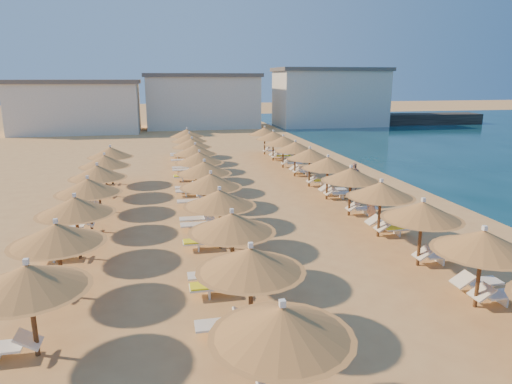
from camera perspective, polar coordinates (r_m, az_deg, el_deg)
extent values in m
plane|color=tan|center=(19.16, 6.07, -6.45)|extent=(220.00, 220.00, 0.00)
cube|color=black|center=(70.81, 15.37, 8.76)|extent=(30.20, 5.97, 1.50)
cube|color=silver|center=(62.14, -21.46, 9.71)|extent=(15.00, 8.00, 6.00)
cube|color=#59514C|center=(62.03, -21.74, 12.69)|extent=(15.60, 8.48, 0.50)
cube|color=silver|center=(64.68, -6.73, 11.05)|extent=(15.00, 8.00, 6.80)
cube|color=#59514C|center=(64.60, -6.83, 14.29)|extent=(15.60, 8.48, 0.50)
cube|color=silver|center=(67.30, 9.17, 11.43)|extent=(15.00, 8.00, 7.60)
cube|color=#59514C|center=(67.25, 9.31, 14.87)|extent=(15.60, 8.48, 0.50)
cylinder|color=brown|center=(15.21, 26.07, -9.35)|extent=(0.12, 0.12, 2.03)
cone|color=#A86930|center=(14.84, 26.52, -5.48)|extent=(2.70, 2.70, 0.64)
cone|color=#A86930|center=(14.92, 26.41, -6.43)|extent=(2.92, 2.92, 0.12)
cube|color=white|center=(14.72, 26.68, -4.04)|extent=(0.12, 0.12, 0.14)
cylinder|color=brown|center=(17.64, 19.80, -5.56)|extent=(0.12, 0.12, 2.03)
cone|color=#A86930|center=(17.32, 20.09, -2.17)|extent=(2.70, 2.70, 0.64)
cone|color=#A86930|center=(17.39, 20.02, -2.99)|extent=(2.92, 2.92, 0.12)
cube|color=white|center=(17.22, 20.20, -0.92)|extent=(0.12, 0.12, 0.14)
cylinder|color=brown|center=(20.29, 15.16, -2.68)|extent=(0.12, 0.12, 2.03)
cone|color=#A86930|center=(20.01, 15.36, 0.31)|extent=(2.70, 2.70, 0.64)
cone|color=#A86930|center=(20.08, 15.31, -0.42)|extent=(2.92, 2.92, 0.12)
cube|color=white|center=(19.93, 15.43, 1.40)|extent=(0.12, 0.12, 0.14)
cylinder|color=brown|center=(23.08, 11.63, -0.46)|extent=(0.12, 0.12, 2.03)
cone|color=#A86930|center=(22.84, 11.77, 2.18)|extent=(2.70, 2.70, 0.64)
cone|color=#A86930|center=(22.89, 11.73, 1.54)|extent=(2.92, 2.92, 0.12)
cube|color=white|center=(22.76, 11.82, 3.14)|extent=(0.12, 0.12, 0.14)
cylinder|color=brown|center=(25.97, 8.88, 1.27)|extent=(0.12, 0.12, 2.03)
cone|color=#A86930|center=(25.75, 8.97, 3.63)|extent=(2.70, 2.70, 0.64)
cone|color=#A86930|center=(25.80, 8.95, 3.06)|extent=(2.92, 2.92, 0.12)
cube|color=white|center=(25.68, 9.00, 4.49)|extent=(0.12, 0.12, 0.14)
cylinder|color=brown|center=(28.92, 6.68, 2.65)|extent=(0.12, 0.12, 2.03)
cone|color=#A86930|center=(28.72, 6.74, 4.78)|extent=(2.70, 2.70, 0.64)
cone|color=#A86930|center=(28.77, 6.73, 4.27)|extent=(2.92, 2.92, 0.12)
cube|color=white|center=(28.66, 6.77, 5.55)|extent=(0.12, 0.12, 0.14)
cylinder|color=brown|center=(31.92, 4.89, 3.77)|extent=(0.12, 0.12, 2.03)
cone|color=#A86930|center=(31.74, 4.93, 5.70)|extent=(2.70, 2.70, 0.64)
cone|color=#A86930|center=(31.78, 4.92, 5.24)|extent=(2.92, 2.92, 0.12)
cube|color=white|center=(31.69, 4.94, 6.40)|extent=(0.12, 0.12, 0.14)
cylinder|color=brown|center=(34.95, 3.40, 4.70)|extent=(0.12, 0.12, 2.03)
cone|color=#A86930|center=(34.79, 3.43, 6.46)|extent=(2.70, 2.70, 0.64)
cone|color=#A86930|center=(34.83, 3.42, 6.04)|extent=(2.92, 2.92, 0.12)
cube|color=white|center=(34.74, 3.44, 7.10)|extent=(0.12, 0.12, 0.14)
cylinder|color=brown|center=(38.02, 2.15, 5.47)|extent=(0.12, 0.12, 2.03)
cone|color=#A86930|center=(37.87, 2.17, 7.10)|extent=(2.70, 2.70, 0.64)
cone|color=#A86930|center=(37.90, 2.16, 6.71)|extent=(2.92, 2.92, 0.12)
cube|color=white|center=(37.82, 2.17, 7.68)|extent=(0.12, 0.12, 0.14)
cylinder|color=brown|center=(41.10, 1.09, 6.13)|extent=(0.12, 0.12, 2.03)
cone|color=#A86930|center=(40.97, 1.09, 7.63)|extent=(2.70, 2.70, 0.64)
cone|color=#A86930|center=(41.00, 1.09, 7.27)|extent=(2.92, 2.92, 0.12)
cube|color=white|center=(40.92, 1.10, 8.18)|extent=(0.12, 0.12, 0.14)
cylinder|color=brown|center=(9.78, 3.19, -21.42)|extent=(0.12, 0.12, 2.03)
cone|color=#A86930|center=(9.19, 3.28, -15.89)|extent=(2.70, 2.70, 0.64)
cone|color=#A86930|center=(9.32, 3.26, -17.28)|extent=(2.92, 2.92, 0.12)
cube|color=white|center=(9.00, 3.32, -13.73)|extent=(0.12, 0.12, 0.14)
cylinder|color=brown|center=(12.45, -0.66, -13.03)|extent=(0.12, 0.12, 2.03)
cone|color=#A86930|center=(12.00, -0.68, -8.41)|extent=(2.70, 2.70, 0.64)
cone|color=#A86930|center=(12.10, -0.67, -9.55)|extent=(2.92, 2.92, 0.12)
cube|color=white|center=(11.85, -0.68, -6.66)|extent=(0.12, 0.12, 0.14)
cylinder|color=brown|center=(15.33, -2.97, -7.67)|extent=(0.12, 0.12, 2.03)
cone|color=#A86930|center=(14.96, -3.02, -3.80)|extent=(2.70, 2.70, 0.64)
cone|color=#A86930|center=(15.05, -3.01, -4.75)|extent=(2.92, 2.92, 0.12)
cube|color=white|center=(14.85, -3.04, -2.37)|extent=(0.12, 0.12, 0.14)
cylinder|color=brown|center=(18.32, -4.50, -4.02)|extent=(0.12, 0.12, 2.03)
cone|color=#A86930|center=(18.01, -4.56, -0.73)|extent=(2.70, 2.70, 0.64)
cone|color=#A86930|center=(18.08, -4.55, -1.53)|extent=(2.92, 2.92, 0.12)
cube|color=white|center=(17.92, -4.59, 0.48)|extent=(0.12, 0.12, 0.14)
cylinder|color=brown|center=(21.37, -5.59, -1.40)|extent=(0.12, 0.12, 2.03)
cone|color=#A86930|center=(21.10, -5.66, 1.44)|extent=(2.70, 2.70, 0.64)
cone|color=#A86930|center=(21.16, -5.64, 0.75)|extent=(2.92, 2.92, 0.12)
cube|color=white|center=(21.02, -5.68, 2.48)|extent=(0.12, 0.12, 0.14)
cylinder|color=brown|center=(24.45, -6.40, 0.56)|extent=(0.12, 0.12, 2.03)
cone|color=#A86930|center=(24.23, -6.47, 3.06)|extent=(2.70, 2.70, 0.64)
cone|color=#A86930|center=(24.28, -6.45, 2.46)|extent=(2.92, 2.92, 0.12)
cube|color=white|center=(24.15, -6.50, 3.97)|extent=(0.12, 0.12, 0.14)
cylinder|color=brown|center=(27.57, -7.03, 2.08)|extent=(0.12, 0.12, 2.03)
cone|color=#A86930|center=(27.37, -7.10, 4.31)|extent=(2.70, 2.70, 0.64)
cone|color=#A86930|center=(27.41, -7.08, 3.77)|extent=(2.92, 2.92, 0.12)
cube|color=white|center=(27.30, -7.12, 5.12)|extent=(0.12, 0.12, 0.14)
cylinder|color=brown|center=(30.70, -7.54, 3.29)|extent=(0.12, 0.12, 2.03)
cone|color=#A86930|center=(30.52, -7.60, 5.30)|extent=(2.70, 2.70, 0.64)
cone|color=#A86930|center=(30.56, -7.58, 4.81)|extent=(2.92, 2.92, 0.12)
cube|color=white|center=(30.46, -7.62, 6.02)|extent=(0.12, 0.12, 0.14)
cylinder|color=brown|center=(33.85, -7.95, 4.28)|extent=(0.12, 0.12, 2.03)
cone|color=#A86930|center=(33.68, -8.01, 6.10)|extent=(2.70, 2.70, 0.64)
cone|color=#A86930|center=(33.72, -7.99, 5.66)|extent=(2.92, 2.92, 0.12)
cube|color=white|center=(33.63, -8.03, 6.76)|extent=(0.12, 0.12, 0.14)
cylinder|color=brown|center=(37.00, -8.29, 5.10)|extent=(0.12, 0.12, 2.03)
cone|color=#A86930|center=(36.85, -8.35, 6.77)|extent=(2.70, 2.70, 0.64)
cone|color=#A86930|center=(36.88, -8.33, 6.36)|extent=(2.92, 2.92, 0.12)
cube|color=white|center=(36.80, -8.37, 7.37)|extent=(0.12, 0.12, 0.14)
cylinder|color=brown|center=(40.16, -8.58, 5.79)|extent=(0.12, 0.12, 2.03)
cone|color=#A86930|center=(40.03, -8.63, 7.33)|extent=(2.70, 2.70, 0.64)
cone|color=#A86930|center=(40.06, -8.62, 6.96)|extent=(2.92, 2.92, 0.12)
cube|color=white|center=(39.98, -8.65, 7.88)|extent=(0.12, 0.12, 0.14)
cylinder|color=brown|center=(12.71, -26.07, -13.99)|extent=(0.12, 0.12, 2.03)
cone|color=#A86930|center=(12.26, -26.62, -9.48)|extent=(2.70, 2.70, 0.64)
cone|color=#A86930|center=(12.36, -26.49, -10.59)|extent=(2.92, 2.92, 0.12)
cube|color=white|center=(12.12, -26.82, -7.77)|extent=(0.12, 0.12, 0.14)
cylinder|color=brown|center=(15.54, -23.25, -8.55)|extent=(0.12, 0.12, 2.03)
cone|color=#A86930|center=(15.18, -23.64, -4.75)|extent=(2.70, 2.70, 0.64)
cone|color=#A86930|center=(15.26, -23.55, -5.68)|extent=(2.92, 2.92, 0.12)
cube|color=white|center=(15.06, -23.79, -3.34)|extent=(0.12, 0.12, 0.14)
cylinder|color=brown|center=(18.49, -21.36, -4.80)|extent=(0.12, 0.12, 2.03)
cone|color=#A86930|center=(18.19, -21.66, -1.56)|extent=(2.70, 2.70, 0.64)
cone|color=#A86930|center=(18.26, -21.59, -2.35)|extent=(2.92, 2.92, 0.12)
cube|color=white|center=(18.09, -21.78, -0.37)|extent=(0.12, 0.12, 0.14)
cylinder|color=brown|center=(21.52, -20.01, -2.10)|extent=(0.12, 0.12, 2.03)
cone|color=#A86930|center=(21.26, -20.26, 0.72)|extent=(2.70, 2.70, 0.64)
cone|color=#A86930|center=(21.31, -20.20, 0.04)|extent=(2.92, 2.92, 0.12)
cube|color=white|center=(21.17, -20.35, 1.75)|extent=(0.12, 0.12, 0.14)
cylinder|color=brown|center=(24.59, -19.00, -0.06)|extent=(0.12, 0.12, 2.03)
cone|color=#A86930|center=(24.36, -19.20, 2.42)|extent=(2.70, 2.70, 0.64)
cone|color=#A86930|center=(24.41, -19.16, 1.82)|extent=(2.92, 2.92, 0.12)
cube|color=white|center=(24.29, -19.28, 3.32)|extent=(0.12, 0.12, 0.14)
cylinder|color=brown|center=(27.68, -18.22, 1.53)|extent=(0.12, 0.12, 2.03)
cone|color=#A86930|center=(27.48, -18.39, 3.74)|extent=(2.70, 2.70, 0.64)
cone|color=#A86930|center=(27.53, -18.35, 3.20)|extent=(2.92, 2.92, 0.12)
cube|color=white|center=(27.42, -18.45, 4.54)|extent=(0.12, 0.12, 0.14)
cylinder|color=brown|center=(30.81, -17.59, 2.79)|extent=(0.12, 0.12, 2.03)
cone|color=#A86930|center=(30.62, -17.74, 4.78)|extent=(2.70, 2.70, 0.64)
cone|color=#A86930|center=(30.66, -17.70, 4.30)|extent=(2.92, 2.92, 0.12)
cube|color=white|center=(30.57, -17.79, 5.50)|extent=(0.12, 0.12, 0.14)
cube|color=white|center=(16.02, 28.40, -11.16)|extent=(1.21, 0.60, 0.06)
cube|color=white|center=(16.08, 28.34, -11.68)|extent=(0.06, 0.54, 0.32)
cube|color=white|center=(15.53, 26.37, -11.15)|extent=(0.58, 0.60, 0.40)
cube|color=white|center=(16.64, 26.42, -9.99)|extent=(1.21, 0.60, 0.06)
cube|color=white|center=(16.70, 26.36, -10.49)|extent=(0.06, 0.54, 0.32)
cube|color=white|center=(16.17, 24.42, -9.92)|extent=(0.58, 0.60, 0.40)
cube|color=white|center=(12.67, -4.82, -16.17)|extent=(1.21, 0.60, 0.06)
cube|color=white|center=(12.75, -4.80, -16.79)|extent=(0.06, 0.54, 0.32)
cube|color=white|center=(12.69, -1.47, -15.34)|extent=(0.58, 0.60, 0.40)
cube|color=white|center=(18.35, 22.04, -7.33)|extent=(1.21, 0.60, 0.06)
cube|color=white|center=(18.40, 22.00, -7.79)|extent=(0.06, 0.54, 0.32)
cube|color=white|center=(17.92, 20.14, -7.18)|extent=(0.58, 0.60, 0.40)
cube|color=white|center=(15.51, -6.28, -10.27)|extent=(1.21, 0.60, 0.06)
cube|color=white|center=(15.57, -6.26, -10.81)|extent=(0.06, 0.54, 0.32)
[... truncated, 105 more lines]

